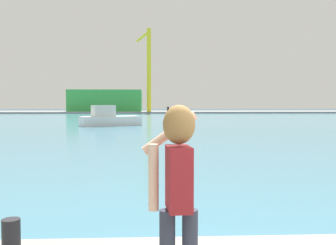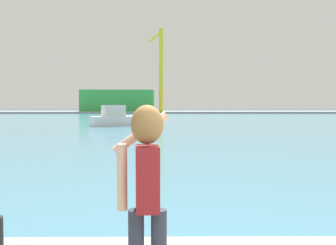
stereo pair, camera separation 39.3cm
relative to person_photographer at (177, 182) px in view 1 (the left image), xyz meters
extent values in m
plane|color=#334751|center=(1.06, 49.63, -1.54)|extent=(220.00, 220.00, 0.00)
cube|color=teal|center=(1.06, 51.63, -1.53)|extent=(140.00, 100.00, 0.02)
cube|color=gray|center=(1.06, 91.63, -1.36)|extent=(140.00, 20.00, 0.36)
cube|color=maroon|center=(0.01, 0.00, 0.03)|extent=(0.23, 0.36, 0.56)
sphere|color=#E0B293|center=(0.01, 0.00, 0.49)|extent=(0.22, 0.22, 0.22)
ellipsoid|color=olive|center=(0.01, -0.02, 0.50)|extent=(0.28, 0.26, 0.34)
cylinder|color=#E0B293|center=(-0.21, 0.00, 0.04)|extent=(0.09, 0.09, 0.58)
cylinder|color=#E0B293|center=(-0.06, 0.21, 0.41)|extent=(0.53, 0.13, 0.40)
cube|color=black|center=(-0.07, 0.33, 0.58)|extent=(0.02, 0.07, 0.14)
cylinder|color=black|center=(-1.86, 1.15, -0.86)|extent=(0.21, 0.21, 0.41)
cube|color=white|center=(-4.22, 35.01, -1.04)|extent=(6.31, 4.43, 0.95)
cube|color=silver|center=(-4.89, 34.71, -0.01)|extent=(2.57, 2.36, 1.10)
cube|color=green|center=(-11.12, 92.32, 1.41)|extent=(17.42, 12.06, 5.18)
cylinder|color=yellow|center=(-0.52, 86.61, 8.54)|extent=(1.00, 1.00, 19.44)
cylinder|color=yellow|center=(-2.05, 93.05, 17.46)|extent=(3.75, 13.04, 0.70)
camera|label=1|loc=(-0.24, -3.28, 0.68)|focal=40.71mm
camera|label=2|loc=(0.16, -3.29, 0.68)|focal=40.71mm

